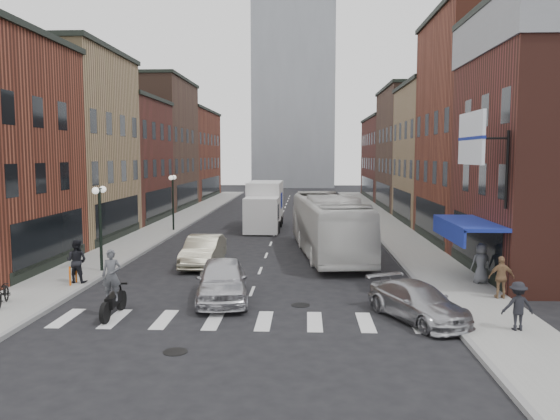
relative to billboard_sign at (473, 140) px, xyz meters
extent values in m
plane|color=black|center=(-8.59, -0.50, -6.13)|extent=(160.00, 160.00, 0.00)
cube|color=gray|center=(-17.09, 21.50, -6.06)|extent=(3.00, 74.00, 0.15)
cube|color=gray|center=(-0.09, 21.50, -6.06)|extent=(3.00, 74.00, 0.15)
cube|color=gray|center=(-15.59, 21.50, -6.13)|extent=(0.20, 74.00, 0.16)
cube|color=gray|center=(-1.59, 21.50, -6.13)|extent=(0.20, 74.00, 0.16)
cube|color=silver|center=(-8.59, -3.50, -6.13)|extent=(12.00, 2.20, 0.01)
cube|color=black|center=(-18.61, 4.00, -4.53)|extent=(0.08, 7.20, 2.20)
cube|color=#9D8156|center=(-23.59, 13.50, -0.13)|extent=(10.00, 10.00, 12.00)
cube|color=black|center=(-18.61, 13.50, -4.53)|extent=(0.08, 8.00, 2.20)
cube|color=black|center=(-23.59, 13.50, 6.02)|extent=(10.30, 10.20, 0.30)
cube|color=#4F241C|center=(-23.59, 23.50, -1.13)|extent=(10.00, 10.00, 10.00)
cube|color=black|center=(-18.61, 23.50, -4.53)|extent=(0.08, 8.00, 2.20)
cube|color=black|center=(-23.59, 23.50, 4.02)|extent=(10.30, 10.20, 0.30)
cube|color=#4B3025|center=(-23.59, 34.50, 0.37)|extent=(10.00, 12.00, 13.00)
cube|color=black|center=(-18.61, 34.50, -4.53)|extent=(0.08, 9.60, 2.20)
cube|color=black|center=(-23.59, 34.50, 7.02)|extent=(10.30, 12.20, 0.30)
cube|color=#5E281A|center=(-23.59, 48.50, -0.63)|extent=(10.00, 16.00, 11.00)
cube|color=black|center=(-18.61, 48.50, -4.53)|extent=(0.08, 12.80, 2.20)
cube|color=black|center=(-23.59, 48.50, 5.02)|extent=(10.30, 16.20, 0.30)
cube|color=black|center=(1.43, 4.00, -4.53)|extent=(0.08, 7.20, 2.20)
cube|color=#5E281A|center=(6.41, 13.50, 0.87)|extent=(10.00, 10.00, 14.00)
cube|color=black|center=(1.43, 13.50, -4.53)|extent=(0.08, 8.00, 2.20)
cube|color=black|center=(6.41, 13.50, 8.02)|extent=(10.30, 10.20, 0.30)
cube|color=#9D8156|center=(6.41, 23.50, -0.63)|extent=(10.00, 10.00, 11.00)
cube|color=black|center=(1.43, 23.50, -4.53)|extent=(0.08, 8.00, 2.20)
cube|color=black|center=(6.41, 23.50, 5.02)|extent=(10.30, 10.20, 0.30)
cube|color=#4B3025|center=(6.41, 34.50, -0.13)|extent=(10.00, 12.00, 12.00)
cube|color=black|center=(1.43, 34.50, -4.53)|extent=(0.08, 9.60, 2.20)
cube|color=black|center=(6.41, 34.50, 6.02)|extent=(10.30, 12.20, 0.30)
cube|color=#4F241C|center=(6.41, 48.50, -1.13)|extent=(10.00, 16.00, 10.00)
cube|color=black|center=(1.43, 48.50, -4.53)|extent=(0.08, 12.80, 2.20)
cube|color=black|center=(6.41, 48.50, 4.02)|extent=(10.30, 16.20, 0.30)
cube|color=navy|center=(0.51, 2.00, -3.43)|extent=(1.80, 5.00, 0.15)
cube|color=navy|center=(-0.34, 2.00, -3.78)|extent=(0.10, 5.00, 0.70)
cylinder|color=black|center=(1.31, 0.00, -1.13)|extent=(0.12, 0.12, 3.00)
cylinder|color=black|center=(0.61, 0.00, 0.07)|extent=(1.40, 0.08, 0.08)
cube|color=silver|center=(-0.09, 0.00, 0.07)|extent=(0.12, 3.00, 2.00)
cube|color=#9399A0|center=(-8.59, 77.50, 18.87)|extent=(14.00, 14.00, 50.00)
cylinder|color=black|center=(-15.99, 3.50, -4.13)|extent=(0.14, 0.14, 4.00)
cylinder|color=black|center=(-15.99, 3.50, -2.13)|extent=(0.06, 0.90, 0.06)
sphere|color=white|center=(-15.99, 3.05, -2.18)|extent=(0.32, 0.32, 0.32)
sphere|color=white|center=(-15.99, 3.95, -2.18)|extent=(0.32, 0.32, 0.32)
cylinder|color=black|center=(-15.99, 17.50, -4.13)|extent=(0.14, 0.14, 4.00)
cylinder|color=black|center=(-15.99, 17.50, -2.13)|extent=(0.06, 0.90, 0.06)
sphere|color=white|center=(-15.99, 17.05, -2.18)|extent=(0.32, 0.32, 0.32)
sphere|color=white|center=(-15.99, 17.95, -2.18)|extent=(0.32, 0.32, 0.32)
cylinder|color=#D8590C|center=(-16.19, 0.50, -5.58)|extent=(0.08, 0.08, 0.80)
cylinder|color=#D8590C|center=(-16.19, 1.10, -5.58)|extent=(0.08, 0.08, 0.80)
cube|color=silver|center=(-9.51, 16.82, -4.80)|extent=(2.41, 2.61, 2.47)
cube|color=black|center=(-9.51, 16.82, -4.55)|extent=(2.44, 1.42, 1.09)
cube|color=silver|center=(-9.51, 20.58, -4.06)|extent=(2.55, 5.18, 2.87)
cube|color=navy|center=(-9.51, 20.58, -4.06)|extent=(2.54, 2.02, 1.19)
cube|color=black|center=(-9.51, 20.38, -5.69)|extent=(2.28, 6.46, 0.35)
cylinder|color=black|center=(-10.65, 17.02, -5.69)|extent=(0.28, 0.89, 0.89)
cylinder|color=black|center=(-8.37, 17.02, -5.69)|extent=(0.28, 0.89, 0.89)
cylinder|color=black|center=(-10.65, 20.38, -5.69)|extent=(0.28, 0.89, 0.89)
cylinder|color=black|center=(-8.37, 20.38, -5.69)|extent=(0.28, 0.89, 0.89)
cylinder|color=black|center=(-10.65, 22.36, -5.69)|extent=(0.28, 0.89, 0.89)
cylinder|color=black|center=(-8.37, 22.36, -5.69)|extent=(0.28, 0.89, 0.89)
cylinder|color=black|center=(-13.03, -2.41, -5.78)|extent=(0.15, 0.71, 0.71)
cylinder|color=black|center=(-13.03, -4.01, -5.78)|extent=(0.15, 0.71, 0.71)
cube|color=black|center=(-13.03, -3.21, -5.54)|extent=(0.39, 1.31, 0.38)
cube|color=black|center=(-13.03, -2.62, -5.11)|extent=(0.59, 0.12, 0.06)
imported|color=#4C4E53|center=(-13.03, -3.32, -4.66)|extent=(0.68, 0.48, 1.77)
imported|color=silver|center=(-5.12, 8.82, -4.45)|extent=(4.22, 12.33, 3.37)
imported|color=silver|center=(-9.59, -0.99, -5.33)|extent=(2.52, 4.92, 1.60)
imported|color=beige|center=(-11.53, 5.50, -5.37)|extent=(1.68, 4.63, 1.52)
imported|color=#AAABAF|center=(-2.61, -3.16, -5.51)|extent=(3.44, 4.62, 1.24)
imported|color=black|center=(-17.33, -2.53, -5.53)|extent=(1.09, 1.83, 0.91)
imported|color=black|center=(-16.13, 1.07, -5.06)|extent=(0.95, 0.61, 1.86)
imported|color=black|center=(0.18, -4.50, -5.22)|extent=(1.01, 0.55, 1.52)
imported|color=#8D6A48|center=(1.01, -0.70, -5.17)|extent=(0.96, 0.50, 1.62)
imported|color=slate|center=(1.01, 1.73, -5.13)|extent=(0.90, 0.64, 1.71)
camera|label=1|loc=(-6.41, -21.33, -0.57)|focal=35.00mm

